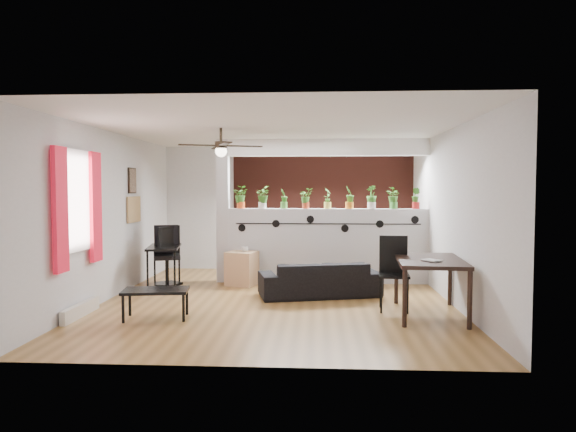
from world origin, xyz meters
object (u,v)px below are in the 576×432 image
Objects in this scene: sofa at (320,279)px; potted_plant_1 at (262,197)px; dining_table at (430,265)px; folding_chair at (394,266)px; computer_desk at (164,250)px; office_chair at (167,260)px; cup at (245,249)px; potted_plant_5 at (350,196)px; potted_plant_7 at (394,197)px; potted_plant_8 at (416,198)px; ceiling_fan at (221,147)px; potted_plant_3 at (306,198)px; potted_plant_2 at (284,198)px; potted_plant_4 at (328,197)px; potted_plant_6 at (372,196)px; cube_shelf at (242,268)px; coffee_table at (156,292)px; potted_plant_0 at (241,196)px.

potted_plant_1 is at bearing -62.53° from sofa.
folding_chair reaches higher than dining_table.
office_chair is (0.02, 0.11, -0.19)m from computer_desk.
potted_plant_5 is at bearing 10.34° from cup.
potted_plant_7 reaches higher than potted_plant_8.
ceiling_fan is at bearing -147.12° from potted_plant_7.
computer_desk is at bearing -166.80° from potted_plant_3.
potted_plant_2 is 0.92× the size of potted_plant_7.
potted_plant_2 is (0.40, 0.00, -0.03)m from potted_plant_1.
potted_plant_4 is 3.04m from computer_desk.
ceiling_fan reaches higher than cup.
potted_plant_4 reaches higher than sofa.
potted_plant_5 is (2.00, 1.80, -0.74)m from ceiling_fan.
potted_plant_6 is 1.10× the size of potted_plant_8.
potted_plant_7 is 0.40m from potted_plant_8.
potted_plant_6 is at bearing 25.17° from cube_shelf.
potted_plant_3 reaches higher than sofa.
office_chair is (-3.62, -0.47, -1.11)m from potted_plant_6.
cube_shelf is 3.50m from dining_table.
ceiling_fan is 0.81× the size of dining_table.
potted_plant_8 is 3.20m from cup.
potted_plant_5 reaches higher than dining_table.
potted_plant_2 is at bearing 65.77° from ceiling_fan.
folding_chair is at bearing -76.03° from potted_plant_5.
potted_plant_3 is at bearing 126.30° from dining_table.
office_chair reaches higher than coffee_table.
potted_plant_5 is 1.84m from sofa.
dining_table is at bearing -60.48° from potted_plant_4.
folding_chair reaches higher than computer_desk.
potted_plant_1 is 0.39× the size of office_chair.
potted_plant_6 is at bearing -0.00° from potted_plant_2.
ceiling_fan is 2.29m from coffee_table.
folding_chair is 3.29m from coffee_table.
office_chair reaches higher than computer_desk.
potted_plant_3 is 0.35× the size of folding_chair.
potted_plant_8 reaches higher than potted_plant_2.
potted_plant_5 is at bearing 42.06° from ceiling_fan.
potted_plant_8 is at bearing 0.00° from potted_plant_4.
sofa is 3.01× the size of cube_shelf.
folding_chair is (0.11, -2.01, -0.96)m from potted_plant_6.
potted_plant_1 is 1.98m from computer_desk.
potted_plant_7 is (0.40, 0.00, -0.02)m from potted_plant_6.
potted_plant_0 is 3.09m from coffee_table.
coffee_table is at bearing -91.20° from cube_shelf.
potted_plant_2 is 1.58m from potted_plant_6.
cup is at bearing -153.36° from potted_plant_2.
potted_plant_8 is 0.26× the size of dining_table.
sofa is (1.45, 0.62, -2.05)m from ceiling_fan.
potted_plant_1 is 1.98m from potted_plant_6.
coffee_table is (-0.83, -2.41, -0.30)m from cup.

